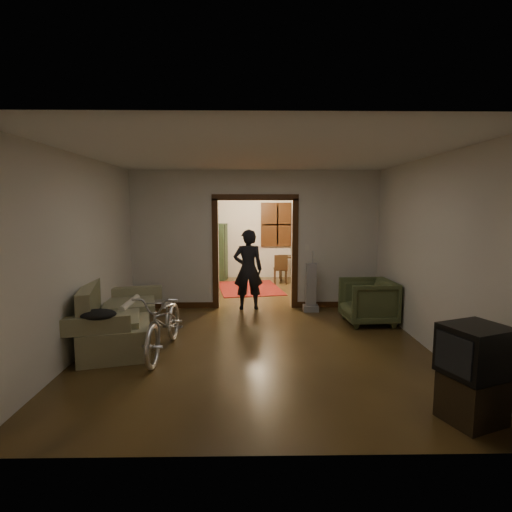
{
  "coord_description": "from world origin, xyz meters",
  "views": [
    {
      "loc": [
        -0.12,
        -7.36,
        2.09
      ],
      "look_at": [
        0.0,
        -0.3,
        1.2
      ],
      "focal_mm": 28.0,
      "sensor_mm": 36.0,
      "label": 1
    }
  ],
  "objects_px": {
    "sofa": "(118,311)",
    "desk": "(295,268)",
    "locker": "(212,252)",
    "bicycle": "(165,322)",
    "armchair": "(368,301)",
    "person": "(248,270)"
  },
  "relations": [
    {
      "from": "sofa",
      "to": "desk",
      "type": "height_order",
      "value": "sofa"
    },
    {
      "from": "locker",
      "to": "desk",
      "type": "relative_size",
      "value": 1.75
    },
    {
      "from": "desk",
      "to": "bicycle",
      "type": "bearing_deg",
      "value": -97.51
    },
    {
      "from": "armchair",
      "to": "locker",
      "type": "height_order",
      "value": "locker"
    },
    {
      "from": "sofa",
      "to": "person",
      "type": "distance_m",
      "value": 2.81
    },
    {
      "from": "locker",
      "to": "desk",
      "type": "distance_m",
      "value": 2.4
    },
    {
      "from": "bicycle",
      "to": "desk",
      "type": "xyz_separation_m",
      "value": [
        2.5,
        5.65,
        -0.11
      ]
    },
    {
      "from": "armchair",
      "to": "sofa",
      "type": "bearing_deg",
      "value": -80.96
    },
    {
      "from": "person",
      "to": "locker",
      "type": "height_order",
      "value": "person"
    },
    {
      "from": "sofa",
      "to": "desk",
      "type": "bearing_deg",
      "value": 42.37
    },
    {
      "from": "sofa",
      "to": "armchair",
      "type": "xyz_separation_m",
      "value": [
        4.14,
        0.91,
        -0.08
      ]
    },
    {
      "from": "sofa",
      "to": "locker",
      "type": "relative_size",
      "value": 1.3
    },
    {
      "from": "armchair",
      "to": "desk",
      "type": "xyz_separation_m",
      "value": [
        -0.82,
        4.25,
        -0.06
      ]
    },
    {
      "from": "locker",
      "to": "desk",
      "type": "xyz_separation_m",
      "value": [
        2.35,
        -0.09,
        -0.46
      ]
    },
    {
      "from": "person",
      "to": "desk",
      "type": "distance_m",
      "value": 3.51
    },
    {
      "from": "sofa",
      "to": "locker",
      "type": "bearing_deg",
      "value": 64.66
    },
    {
      "from": "sofa",
      "to": "person",
      "type": "height_order",
      "value": "person"
    },
    {
      "from": "bicycle",
      "to": "armchair",
      "type": "distance_m",
      "value": 3.6
    },
    {
      "from": "person",
      "to": "locker",
      "type": "relative_size",
      "value": 1.02
    },
    {
      "from": "bicycle",
      "to": "armchair",
      "type": "xyz_separation_m",
      "value": [
        3.32,
        1.4,
        -0.05
      ]
    },
    {
      "from": "armchair",
      "to": "locker",
      "type": "distance_m",
      "value": 5.39
    },
    {
      "from": "armchair",
      "to": "person",
      "type": "height_order",
      "value": "person"
    }
  ]
}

